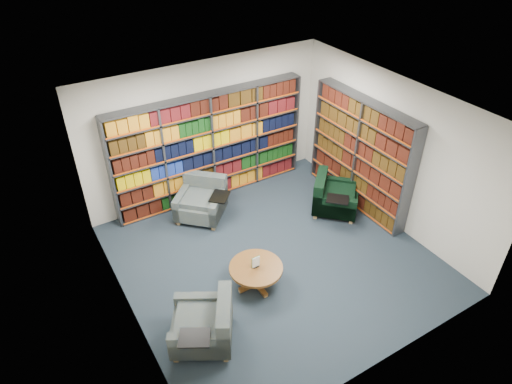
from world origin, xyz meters
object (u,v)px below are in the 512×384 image
chair_teal_front (208,326)px  coffee_table (256,271)px  chair_green_right (332,197)px  chair_teal_left (202,201)px

chair_teal_front → coffee_table: (1.13, 0.57, 0.02)m
chair_green_right → coffee_table: (-2.34, -0.99, 0.02)m
chair_teal_left → chair_teal_front: 3.02m
chair_teal_front → chair_teal_left: bearing=65.9°
chair_green_right → coffee_table: bearing=-157.1°
chair_teal_left → chair_green_right: size_ratio=1.02×
chair_teal_front → coffee_table: size_ratio=1.33×
chair_green_right → chair_teal_front: chair_teal_front is taller
chair_teal_left → coffee_table: 2.19m
chair_teal_left → chair_teal_front: chair_teal_left is taller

